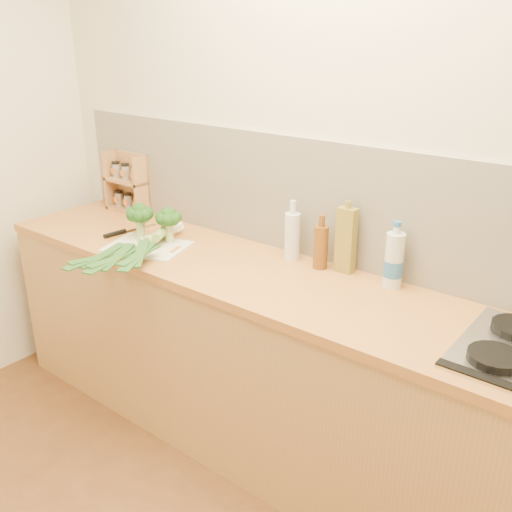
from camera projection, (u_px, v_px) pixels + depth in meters
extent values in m
plane|color=beige|center=(332.00, 174.00, 2.44)|extent=(3.50, 0.00, 3.50)
cube|color=silver|center=(329.00, 203.00, 2.48)|extent=(3.20, 0.02, 0.54)
cube|color=#B08649|center=(287.00, 377.00, 2.55)|extent=(3.20, 0.60, 0.86)
cube|color=#B37234|center=(289.00, 285.00, 2.38)|extent=(3.20, 0.62, 0.04)
cylinder|color=black|center=(495.00, 358.00, 1.78)|extent=(0.17, 0.17, 0.03)
cube|color=white|center=(147.00, 247.00, 2.73)|extent=(0.43, 0.37, 0.01)
cylinder|color=#A1B86B|center=(141.00, 230.00, 2.81)|extent=(0.04, 0.04, 0.09)
sphere|color=#18380F|center=(139.00, 211.00, 2.78)|extent=(0.08, 0.08, 0.08)
sphere|color=#18380F|center=(145.00, 215.00, 2.76)|extent=(0.06, 0.06, 0.06)
sphere|color=#18380F|center=(148.00, 213.00, 2.79)|extent=(0.06, 0.06, 0.06)
sphere|color=#18380F|center=(144.00, 212.00, 2.81)|extent=(0.06, 0.06, 0.06)
sphere|color=#18380F|center=(138.00, 212.00, 2.81)|extent=(0.06, 0.06, 0.06)
sphere|color=#18380F|center=(132.00, 213.00, 2.79)|extent=(0.06, 0.06, 0.06)
sphere|color=#18380F|center=(133.00, 215.00, 2.76)|extent=(0.06, 0.06, 0.06)
sphere|color=#18380F|center=(138.00, 216.00, 2.75)|extent=(0.06, 0.06, 0.06)
cylinder|color=#A1B86B|center=(169.00, 233.00, 2.76)|extent=(0.04, 0.04, 0.09)
sphere|color=#18380F|center=(168.00, 215.00, 2.73)|extent=(0.08, 0.08, 0.08)
sphere|color=#18380F|center=(174.00, 219.00, 2.71)|extent=(0.06, 0.06, 0.06)
sphere|color=#18380F|center=(176.00, 217.00, 2.74)|extent=(0.06, 0.06, 0.06)
sphere|color=#18380F|center=(172.00, 216.00, 2.77)|extent=(0.06, 0.06, 0.06)
sphere|color=#18380F|center=(166.00, 216.00, 2.77)|extent=(0.06, 0.06, 0.06)
sphere|color=#18380F|center=(161.00, 217.00, 2.74)|extent=(0.06, 0.06, 0.06)
sphere|color=#18380F|center=(162.00, 219.00, 2.71)|extent=(0.06, 0.06, 0.06)
sphere|color=#18380F|center=(167.00, 220.00, 2.70)|extent=(0.06, 0.06, 0.06)
cylinder|color=white|center=(173.00, 230.00, 2.87)|extent=(0.04, 0.13, 0.04)
cylinder|color=#89A753|center=(152.00, 238.00, 2.77)|extent=(0.05, 0.16, 0.04)
cube|color=#1E4619|center=(101.00, 257.00, 2.54)|extent=(0.09, 0.30, 0.02)
cube|color=#1E4619|center=(97.00, 258.00, 2.52)|extent=(0.06, 0.34, 0.01)
cube|color=#1E4619|center=(103.00, 255.00, 2.54)|extent=(0.11, 0.28, 0.02)
cylinder|color=white|center=(172.00, 228.00, 2.85)|extent=(0.07, 0.13, 0.04)
cylinder|color=#89A753|center=(157.00, 236.00, 2.73)|extent=(0.08, 0.17, 0.04)
cube|color=#1E4619|center=(116.00, 258.00, 2.47)|extent=(0.06, 0.30, 0.02)
cube|color=#1E4619|center=(113.00, 259.00, 2.45)|extent=(0.13, 0.34, 0.01)
cube|color=#1E4619|center=(117.00, 257.00, 2.48)|extent=(0.16, 0.27, 0.02)
cylinder|color=white|center=(168.00, 226.00, 2.82)|extent=(0.08, 0.11, 0.04)
cylinder|color=#89A753|center=(161.00, 234.00, 2.72)|extent=(0.10, 0.13, 0.04)
cube|color=#1E4619|center=(139.00, 255.00, 2.46)|extent=(0.14, 0.30, 0.02)
cube|color=#1E4619|center=(138.00, 256.00, 2.44)|extent=(0.21, 0.32, 0.01)
cube|color=#1E4619|center=(140.00, 253.00, 2.47)|extent=(0.21, 0.24, 0.02)
cube|color=silver|center=(141.00, 228.00, 3.00)|extent=(0.06, 0.19, 0.00)
cylinder|color=black|center=(115.00, 234.00, 2.89)|extent=(0.04, 0.13, 0.02)
cube|color=#B37B4C|center=(133.00, 181.00, 3.26)|extent=(0.28, 0.02, 0.33)
cube|color=#B37B4C|center=(129.00, 210.00, 3.28)|extent=(0.28, 0.11, 0.02)
cube|color=#B37B4C|center=(126.00, 181.00, 3.22)|extent=(0.28, 0.11, 0.02)
cube|color=#B37B4C|center=(112.00, 179.00, 3.30)|extent=(0.02, 0.11, 0.33)
cube|color=#B37B4C|center=(142.00, 186.00, 3.15)|extent=(0.02, 0.11, 0.33)
cylinder|color=gray|center=(119.00, 199.00, 3.31)|extent=(0.04, 0.04, 0.08)
cylinder|color=gray|center=(128.00, 202.00, 3.27)|extent=(0.04, 0.04, 0.08)
cylinder|color=gray|center=(138.00, 204.00, 3.22)|extent=(0.04, 0.04, 0.08)
cylinder|color=gray|center=(116.00, 170.00, 3.25)|extent=(0.04, 0.04, 0.08)
cylinder|color=gray|center=(126.00, 172.00, 3.20)|extent=(0.04, 0.04, 0.08)
cylinder|color=gray|center=(136.00, 175.00, 3.15)|extent=(0.04, 0.04, 0.08)
cube|color=olive|center=(346.00, 240.00, 2.42)|extent=(0.08, 0.05, 0.29)
cylinder|color=olive|center=(348.00, 205.00, 2.36)|extent=(0.02, 0.02, 0.03)
cylinder|color=silver|center=(292.00, 236.00, 2.56)|extent=(0.07, 0.07, 0.22)
cylinder|color=silver|center=(293.00, 207.00, 2.51)|extent=(0.03, 0.03, 0.06)
cylinder|color=brown|center=(321.00, 247.00, 2.47)|extent=(0.06, 0.06, 0.19)
cylinder|color=brown|center=(322.00, 221.00, 2.43)|extent=(0.03, 0.03, 0.05)
cylinder|color=silver|center=(394.00, 260.00, 2.28)|extent=(0.08, 0.08, 0.23)
cylinder|color=silver|center=(397.00, 230.00, 2.24)|extent=(0.03, 0.03, 0.03)
cylinder|color=#2D67AA|center=(393.00, 268.00, 2.30)|extent=(0.08, 0.08, 0.07)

